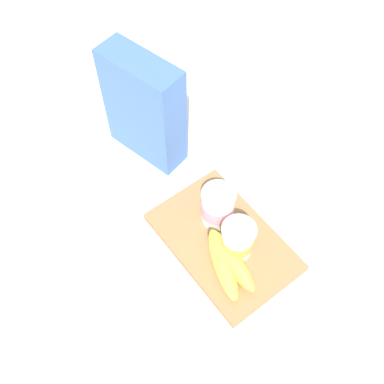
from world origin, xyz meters
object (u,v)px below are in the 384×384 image
object	(u,v)px
cutting_board	(223,242)
yogurt_cup_front	(218,206)
yogurt_cup_back	(237,240)
banana_bunch	(227,261)
cereal_box	(144,109)

from	to	relation	value
cutting_board	yogurt_cup_front	xyz separation A→B (m)	(-0.05, 0.02, 0.06)
cutting_board	yogurt_cup_back	distance (m)	0.06
cutting_board	banana_bunch	bearing A→B (deg)	-32.65
cereal_box	yogurt_cup_front	size ratio (longest dim) A/B	2.83
yogurt_cup_front	yogurt_cup_back	world-z (taller)	yogurt_cup_front
cereal_box	banana_bunch	size ratio (longest dim) A/B	1.64
yogurt_cup_back	banana_bunch	bearing A→B (deg)	-66.68
cutting_board	yogurt_cup_front	distance (m)	0.08
cereal_box	banana_bunch	distance (m)	0.38
yogurt_cup_front	banana_bunch	bearing A→B (deg)	-28.24
yogurt_cup_back	cereal_box	bearing A→B (deg)	177.24
yogurt_cup_back	banana_bunch	distance (m)	0.05
banana_bunch	cereal_box	bearing A→B (deg)	171.62
cereal_box	yogurt_cup_front	xyz separation A→B (m)	(0.27, -0.00, -0.07)
yogurt_cup_front	yogurt_cup_back	size ratio (longest dim) A/B	1.07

